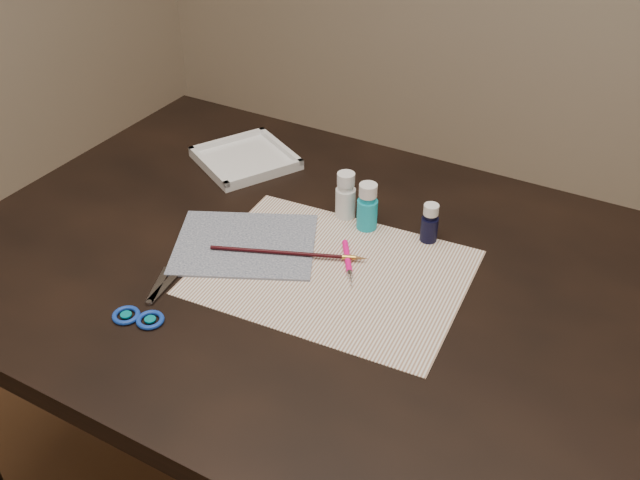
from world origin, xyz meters
The scene contains 10 objects.
table centered at (0.00, 0.00, 0.38)m, with size 1.30×0.90×0.75m, color black.
paper centered at (0.03, -0.01, 0.75)m, with size 0.44×0.34×0.00m, color white.
canvas centered at (-0.14, -0.02, 0.75)m, with size 0.25×0.20×0.00m, color #121E3F.
paint_bottle_white centered at (-0.03, 0.15, 0.80)m, with size 0.04×0.04×0.09m, color white.
paint_bottle_cyan centered at (0.02, 0.14, 0.80)m, with size 0.04×0.04×0.09m, color #16ADC6.
paint_bottle_navy centered at (0.14, 0.16, 0.79)m, with size 0.03×0.03×0.08m, color black.
paintbrush centered at (-0.06, -0.01, 0.76)m, with size 0.28×0.01×0.01m, color black, non-canonical shape.
craft_knife centered at (0.05, 0.02, 0.76)m, with size 0.13×0.01×0.01m, color #FF0A80, non-canonical shape.
scissors centered at (-0.20, -0.22, 0.75)m, with size 0.17×0.09×0.01m, color silver, non-canonical shape.
palette_tray centered at (-0.31, 0.23, 0.76)m, with size 0.18×0.18×0.02m, color white.
Camera 1 is at (0.48, -0.86, 1.50)m, focal length 40.00 mm.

